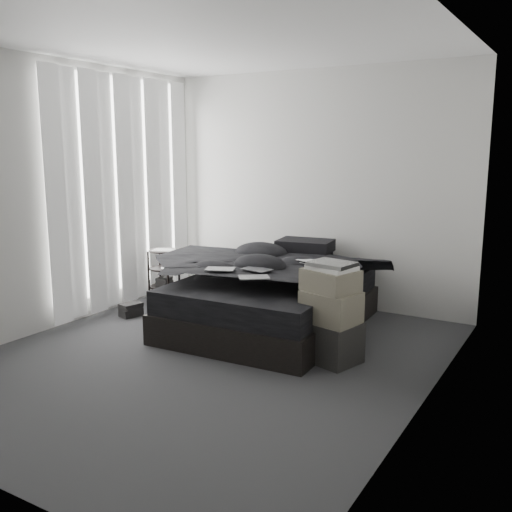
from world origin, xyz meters
The scene contains 24 objects.
floor centered at (0.00, 0.00, 0.00)m, with size 3.60×4.20×0.01m, color #323335.
ceiling centered at (0.00, 0.00, 2.60)m, with size 3.60×4.20×0.01m, color white.
wall_back centered at (0.00, 2.10, 1.30)m, with size 3.60×0.01×2.60m, color silver.
wall_left centered at (-1.80, 0.00, 1.30)m, with size 0.01×4.20×2.60m, color silver.
wall_right centered at (1.80, 0.00, 1.30)m, with size 0.01×4.20×2.60m, color silver.
window_left centered at (-1.78, 0.90, 1.35)m, with size 0.02×2.00×2.30m, color white.
curtain_left centered at (-1.73, 0.90, 1.28)m, with size 0.06×2.12×2.48m, color white.
bed centered at (0.05, 1.02, 0.14)m, with size 1.56×2.05×0.28m, color black.
mattress centered at (0.05, 1.02, 0.39)m, with size 1.50×1.99×0.22m, color black.
duvet centered at (0.05, 0.97, 0.62)m, with size 1.52×1.76×0.24m, color black.
pillow_lower centered at (-0.04, 1.81, 0.57)m, with size 0.62×0.42×0.14m, color black.
pillow_upper centered at (0.03, 1.80, 0.70)m, with size 0.58×0.40×0.13m, color black.
laptop centered at (0.42, 1.09, 0.75)m, with size 0.33×0.21×0.03m, color silver.
comic_a centered at (-0.18, 0.46, 0.74)m, with size 0.26×0.17×0.01m, color black.
comic_b centered at (0.11, 0.62, 0.75)m, with size 0.26×0.17×0.01m, color black.
comic_c centered at (0.26, 0.33, 0.75)m, with size 0.26×0.17×0.01m, color black.
side_stand centered at (-1.45, 1.19, 0.30)m, with size 0.33×0.33×0.61m, color black.
papers centered at (-1.44, 1.18, 0.61)m, with size 0.23×0.17×0.01m, color white.
floor_books centered at (-1.41, 0.58, 0.08)m, with size 0.15×0.22×0.15m, color black.
box_lower centered at (0.91, 0.47, 0.17)m, with size 0.46×0.36×0.34m, color black.
box_mid centered at (0.92, 0.46, 0.47)m, with size 0.43×0.34×0.26m, color #676252.
box_upper centered at (0.90, 0.48, 0.69)m, with size 0.41×0.33×0.18m, color #676252.
art_book_white centered at (0.91, 0.47, 0.80)m, with size 0.35×0.28×0.03m, color silver.
art_book_snake centered at (0.92, 0.46, 0.83)m, with size 0.34×0.27×0.03m, color silver.
Camera 1 is at (2.70, -3.74, 1.76)m, focal length 40.00 mm.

